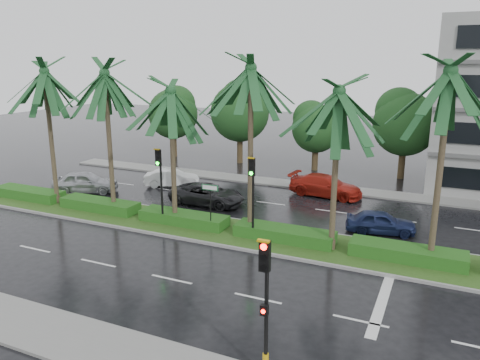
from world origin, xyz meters
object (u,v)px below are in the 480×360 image
at_px(signal_near, 265,303).
at_px(car_blue, 381,222).
at_px(car_silver, 85,182).
at_px(car_darkgrey, 207,194).
at_px(street_sign, 210,196).
at_px(signal_median_left, 160,175).
at_px(car_white, 172,178).
at_px(car_red, 326,186).

relative_size(signal_near, car_blue, 1.19).
xyz_separation_m(signal_near, car_silver, (-18.86, 13.42, -1.74)).
bearing_deg(car_darkgrey, street_sign, -150.16).
relative_size(signal_median_left, car_silver, 0.97).
distance_m(street_sign, car_white, 10.43).
xyz_separation_m(signal_near, car_white, (-14.18, 17.29, -1.86)).
distance_m(signal_near, car_darkgrey, 17.49).
bearing_deg(car_red, car_silver, 117.60).
bearing_deg(car_blue, street_sign, 103.38).
xyz_separation_m(car_darkgrey, car_red, (6.50, 5.08, 0.05)).
relative_size(signal_near, car_silver, 0.97).
bearing_deg(street_sign, car_white, 134.06).
bearing_deg(car_white, signal_near, -164.51).
distance_m(signal_near, car_white, 22.44).
bearing_deg(signal_median_left, car_white, 118.82).
xyz_separation_m(signal_median_left, car_silver, (-8.86, 3.73, -2.24)).
height_order(signal_median_left, street_sign, signal_median_left).
bearing_deg(signal_median_left, street_sign, 3.47).
relative_size(car_darkgrey, car_blue, 1.33).
height_order(signal_median_left, car_red, signal_median_left).
bearing_deg(signal_median_left, car_red, 55.31).
height_order(car_silver, car_white, car_silver).
bearing_deg(car_white, car_blue, -126.64).
bearing_deg(street_sign, car_silver, 163.36).
height_order(car_white, car_darkgrey, car_darkgrey).
bearing_deg(car_blue, car_white, 65.43).
distance_m(signal_near, car_blue, 13.97).
xyz_separation_m(street_sign, car_silver, (-11.86, 3.55, -1.36)).
bearing_deg(street_sign, signal_median_left, -176.53).
bearing_deg(signal_near, car_red, 99.26).
height_order(signal_near, signal_median_left, signal_median_left).
bearing_deg(car_silver, car_blue, -113.31).
height_order(signal_near, car_darkgrey, signal_near).
relative_size(car_white, car_blue, 1.07).
distance_m(signal_median_left, car_silver, 9.87).
distance_m(street_sign, car_blue, 9.31).
relative_size(signal_near, car_darkgrey, 0.89).
height_order(signal_near, car_white, signal_near).
height_order(signal_near, street_sign, signal_near).
height_order(signal_near, car_blue, signal_near).
relative_size(signal_near, street_sign, 1.68).
xyz_separation_m(car_white, car_blue, (15.50, -3.51, -0.02)).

